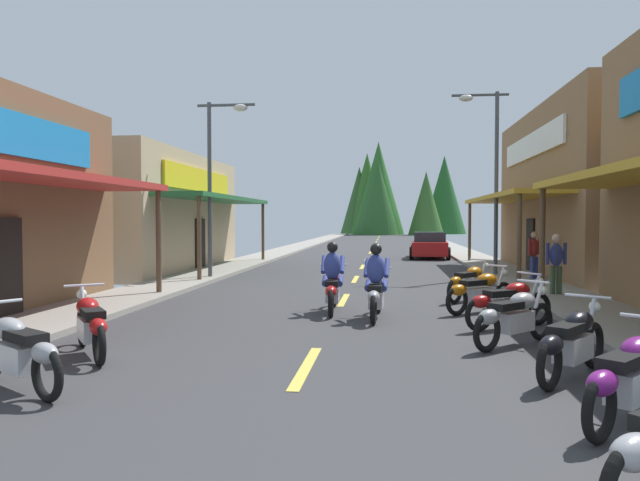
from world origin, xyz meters
TOP-DOWN VIEW (x-y plane):
  - ground at (0.00, 34.43)m, footprint 9.05×98.86m
  - sidewalk_left at (-5.54, 34.43)m, footprint 2.03×98.86m
  - sidewalk_right at (5.54, 34.43)m, footprint 2.03×98.86m
  - centerline_dashes at (0.00, 38.28)m, footprint 0.16×75.52m
  - storefront_left_far at (-10.79, 24.01)m, footprint 10.36×11.31m
  - storefront_right_far at (10.41, 23.94)m, footprint 9.58×12.42m
  - streetlamp_left at (-4.63, 20.18)m, footprint 1.98×0.30m
  - streetlamp_right at (4.65, 22.21)m, footprint 1.98×0.30m
  - motorcycle_parked_right_1 at (3.52, 6.71)m, footprint 1.48×1.68m
  - motorcycle_parked_right_2 at (3.48, 8.41)m, footprint 1.36×1.78m
  - motorcycle_parked_right_3 at (3.16, 10.38)m, footprint 1.59×1.58m
  - motorcycle_parked_right_4 at (3.38, 12.00)m, footprint 1.84×1.27m
  - motorcycle_parked_right_5 at (3.13, 13.86)m, footprint 1.69×1.46m
  - motorcycle_parked_right_6 at (3.17, 15.76)m, footprint 1.37×1.77m
  - motorcycle_parked_left_1 at (-3.28, 7.13)m, footprint 1.86×1.23m
  - motorcycle_parked_left_2 at (-3.31, 8.93)m, footprint 1.36×1.77m
  - rider_cruising_lead at (0.88, 12.76)m, footprint 0.60×2.14m
  - rider_cruising_trailing at (-0.10, 13.53)m, footprint 0.60×2.14m
  - pedestrian_by_shop at (5.89, 20.65)m, footprint 0.48×0.42m
  - pedestrian_browsing at (5.46, 16.52)m, footprint 0.56×0.34m
  - parked_car_curbside at (3.32, 32.68)m, footprint 2.27×4.40m
  - treeline_backdrop at (1.11, 86.06)m, footprint 18.36×13.17m

SIDE VIEW (x-z plane):
  - ground at x=0.00m, z-range -0.10..0.00m
  - centerline_dashes at x=0.00m, z-range 0.00..0.01m
  - sidewalk_left at x=-5.54m, z-range 0.00..0.12m
  - sidewalk_right at x=5.54m, z-range 0.00..0.12m
  - motorcycle_parked_right_1 at x=3.52m, z-range -0.03..1.01m
  - motorcycle_parked_right_2 at x=3.48m, z-range -0.03..1.01m
  - motorcycle_parked_right_3 at x=3.16m, z-range -0.03..1.01m
  - motorcycle_parked_right_4 at x=3.38m, z-range -0.03..1.01m
  - motorcycle_parked_right_5 at x=3.13m, z-range -0.03..1.01m
  - motorcycle_parked_right_6 at x=3.17m, z-range -0.03..1.01m
  - motorcycle_parked_left_1 at x=-3.28m, z-range -0.03..1.01m
  - motorcycle_parked_left_2 at x=-3.31m, z-range -0.03..1.01m
  - rider_cruising_lead at x=0.88m, z-range -0.13..1.44m
  - rider_cruising_trailing at x=-0.10m, z-range -0.13..1.44m
  - parked_car_curbside at x=3.32m, z-range -0.01..1.39m
  - pedestrian_by_shop at x=5.89m, z-range 0.13..1.80m
  - pedestrian_browsing at x=5.46m, z-range 0.13..1.81m
  - storefront_left_far at x=-10.79m, z-range 0.00..4.70m
  - storefront_right_far at x=10.41m, z-range 0.00..6.24m
  - streetlamp_left at x=-4.63m, z-range 0.91..6.93m
  - streetlamp_right at x=4.65m, z-range 0.94..7.52m
  - treeline_backdrop at x=1.11m, z-range -0.93..12.11m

